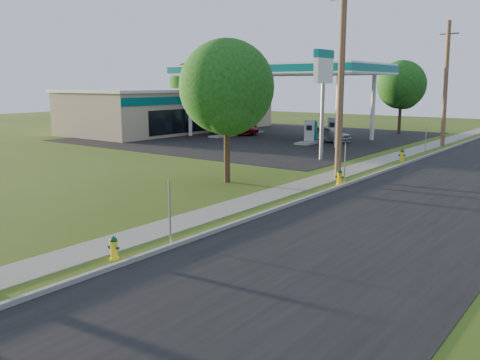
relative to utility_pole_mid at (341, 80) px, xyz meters
The scene contains 25 objects.
ground_plane 17.72m from the utility_pole_mid, 87.98° to the right, with size 140.00×140.00×0.00m, color #314C10.
road 9.97m from the utility_pole_mid, 53.92° to the right, with size 8.00×120.00×0.02m, color black.
curb 8.60m from the utility_pole_mid, 81.07° to the right, with size 0.15×120.00×0.15m, color gray.
sidewalk 8.59m from the utility_pole_mid, 95.31° to the right, with size 1.50×120.00×0.03m, color gray.
forecourt 22.06m from the utility_pole_mid, 135.75° to the left, with size 26.00×28.00×0.02m, color black.
utility_pole_mid is the anchor object (origin of this frame).
utility_pole_far 18.00m from the utility_pole_mid, 90.00° to the left, with size 1.40×0.32×9.50m.
sign_post_near 13.42m from the utility_pole_mid, 86.20° to the right, with size 0.05×0.04×2.00m, color gray.
sign_post_mid 4.17m from the utility_pole_mid, 49.64° to the right, with size 0.05×0.04×2.00m, color gray.
sign_post_far 11.91m from the utility_pole_mid, 85.66° to the left, with size 0.05×0.04×2.00m, color gray.
gas_canopy 20.14m from the utility_pole_mid, 131.78° to the left, with size 18.18×9.18×6.40m.
fuel_pump_nw 22.52m from the utility_pole_mid, 144.01° to the left, with size 1.20×3.20×1.90m.
fuel_pump_ne 16.31m from the utility_pole_mid, 124.40° to the left, with size 1.20×3.20×1.90m.
fuel_pump_sw 25.05m from the utility_pole_mid, 136.48° to the left, with size 1.20×3.20×1.90m.
fuel_pump_se 19.65m from the utility_pole_mid, 117.63° to the left, with size 1.20×3.20×1.90m.
convenience_store 30.48m from the utility_pole_mid, 150.38° to the left, with size 10.40×22.40×4.25m.
price_pylon 6.76m from the utility_pole_mid, 125.34° to the left, with size 0.34×2.04×6.85m.
tree_verge 5.65m from the utility_pole_mid, 134.30° to the right, with size 4.57×4.57×6.92m.
tree_lot 26.03m from the utility_pole_mid, 103.34° to the left, with size 4.63×4.63×7.01m.
tree_back 40.10m from the utility_pole_mid, 143.40° to the left, with size 4.90×4.90×7.43m.
hydrant_near 15.36m from the utility_pole_mid, 88.03° to the right, with size 0.35×0.31×0.68m.
hydrant_mid 4.80m from the utility_pole_mid, 60.15° to the right, with size 0.40×0.35×0.77m.
hydrant_far 9.01m from the utility_pole_mid, 86.08° to the left, with size 0.41×0.37×0.81m.
car_red 24.41m from the utility_pole_mid, 140.01° to the left, with size 2.28×4.95×1.38m, color maroon.
car_silver 17.56m from the utility_pole_mid, 119.10° to the left, with size 1.60×3.97×1.35m, color #ACAEB3.
Camera 1 is at (10.77, -6.20, 4.78)m, focal length 38.00 mm.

